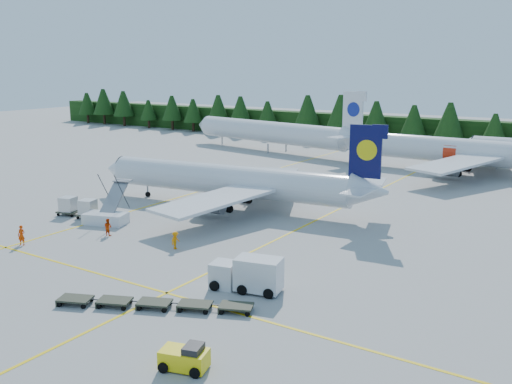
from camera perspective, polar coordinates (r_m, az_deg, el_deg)
The scene contains 16 objects.
ground at distance 51.85m, azimuth -9.45°, elevation -6.40°, with size 320.00×320.00×0.00m, color #959691.
taxi_stripe_a at distance 75.22m, azimuth -7.09°, elevation -0.35°, with size 0.25×120.00×0.01m, color yellow.
taxi_stripe_b at distance 64.49m, azimuth 6.66°, elevation -2.52°, with size 0.25×120.00×0.01m, color yellow.
taxi_stripe_cross at distance 47.89m, azimuth -14.34°, elevation -8.25°, with size 80.00×0.25×0.01m, color yellow.
treeline_hedge at distance 123.32m, azimuth 17.19°, elevation 5.65°, with size 220.00×4.00×6.00m, color black.
airliner_navy at distance 68.61m, azimuth -3.39°, elevation 1.20°, with size 36.46×29.84×10.62m.
airliner_red at distance 95.17m, azimuth 18.73°, elevation 3.95°, with size 40.11×32.97×11.66m.
airliner_far_left at distance 114.07m, azimuth 0.89°, elevation 6.11°, with size 41.85×10.69×12.25m.
airstairs at distance 63.61m, azimuth -14.67°, elevation -2.25°, with size 5.03×6.83×4.06m.
service_truck at distance 43.51m, azimuth -0.98°, elevation -8.17°, with size 5.77×3.14×2.64m.
baggage_tug at distance 33.50m, azimuth -7.08°, elevation -16.10°, with size 2.95×2.10×1.43m.
dolly_train at distance 41.39m, azimuth -10.12°, elevation -10.79°, with size 13.06×7.48×0.14m.
uld_pair at distance 67.12m, azimuth -17.39°, elevation -1.38°, with size 5.61×2.63×1.76m.
crew_a at distance 58.42m, azimuth -22.40°, elevation -4.03°, with size 0.71×0.46×1.94m, color #DF3B04.
crew_b at distance 59.04m, azimuth -14.59°, elevation -3.40°, with size 0.84×0.66×1.73m, color #DA3A04.
crew_c at distance 53.49m, azimuth -8.07°, elevation -4.81°, with size 0.70×0.47×1.68m, color orange.
Camera 1 is at (33.47, -35.89, 16.73)m, focal length 40.00 mm.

